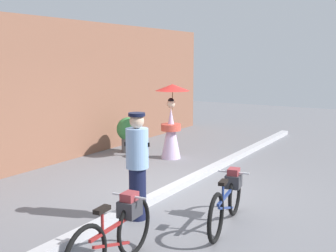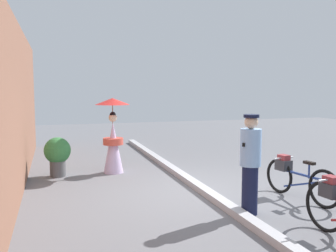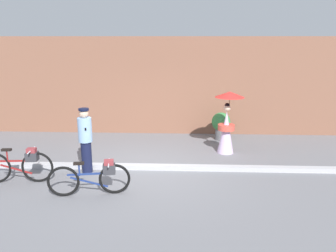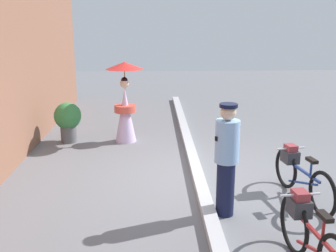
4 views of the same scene
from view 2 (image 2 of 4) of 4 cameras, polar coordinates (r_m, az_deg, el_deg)
name	(u,v)px [view 2 (image 2 of 4)]	position (r m, az deg, el deg)	size (l,w,h in m)	color
ground_plane	(202,192)	(7.58, 5.20, -9.98)	(30.00, 30.00, 0.00)	slate
building_wall	(3,112)	(6.80, -23.94, 2.03)	(14.00, 0.40, 3.34)	brown
sidewalk_curb	(202,189)	(7.57, 5.20, -9.54)	(14.00, 0.20, 0.12)	#B2B2B7
bicycle_near_officer	(297,177)	(7.40, 19.03, -7.39)	(1.74, 0.49, 0.78)	black
person_officer	(250,162)	(6.22, 12.46, -5.34)	(0.34, 0.37, 1.64)	#141938
person_with_parasol	(113,135)	(9.15, -8.40, -1.31)	(0.84, 0.84, 1.82)	silver
potted_plant_by_door	(58,153)	(9.11, -16.46, -4.04)	(0.63, 0.61, 0.92)	#59595B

